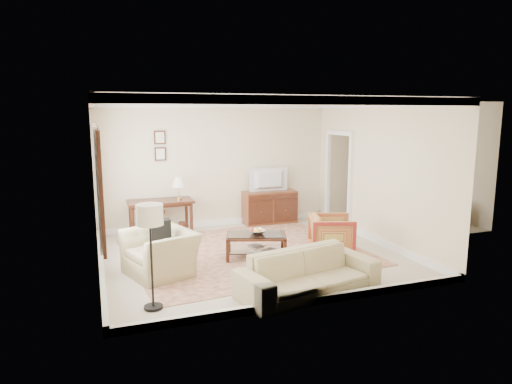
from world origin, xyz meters
TOP-DOWN VIEW (x-y plane):
  - room_shell at (0.00, 0.00)m, footprint 5.51×5.01m
  - annex_bedroom at (4.49, 1.15)m, footprint 3.00×2.70m
  - window_front at (-2.70, -0.70)m, footprint 0.12×1.56m
  - window_rear at (-2.70, 0.90)m, footprint 0.12×1.56m
  - doorway at (2.71, 1.50)m, footprint 0.10×1.12m
  - rug at (-0.06, 0.16)m, footprint 4.64×4.08m
  - writing_desk at (-1.41, 2.05)m, footprint 1.41×0.71m
  - desk_chair at (-1.52, 2.40)m, footprint 0.48×0.48m
  - desk_lamp at (-0.98, 2.05)m, footprint 0.32×0.32m
  - framed_prints at (-1.31, 2.47)m, footprint 0.25×0.04m
  - sideboard at (1.25, 2.22)m, footprint 1.29×0.50m
  - tv at (1.25, 2.20)m, footprint 0.92×0.53m
  - coffee_table at (0.02, -0.21)m, footprint 1.24×0.95m
  - fruit_bowl at (0.04, -0.22)m, footprint 0.42×0.42m
  - book_a at (-0.02, -0.08)m, footprint 0.28×0.11m
  - book_b at (0.16, -0.30)m, footprint 0.17×0.25m
  - striped_armchair at (1.46, -0.45)m, footprint 0.97×1.00m
  - club_armchair at (-1.77, -0.48)m, footprint 1.07×1.31m
  - backpack at (-1.74, -0.40)m, footprint 0.30×0.37m
  - sofa at (0.18, -2.06)m, footprint 2.25×1.05m
  - floor_lamp at (-2.07, -1.83)m, footprint 0.36×0.36m

SIDE VIEW (x-z plane):
  - rug at x=-0.06m, z-range 0.00..0.01m
  - book_b at x=0.16m, z-range -0.01..0.37m
  - book_a at x=-0.02m, z-range -0.01..0.37m
  - annex_bedroom at x=4.49m, z-range -1.11..1.79m
  - coffee_table at x=0.02m, z-range 0.12..0.58m
  - sideboard at x=1.25m, z-range 0.00..0.79m
  - striped_armchair at x=1.46m, z-range 0.00..0.82m
  - sofa at x=0.18m, z-range 0.00..0.85m
  - club_armchair at x=-1.77m, z-range 0.00..0.99m
  - fruit_bowl at x=0.04m, z-range 0.46..0.57m
  - desk_chair at x=-1.52m, z-range 0.00..1.05m
  - writing_desk at x=-1.41m, z-range 0.28..1.05m
  - backpack at x=-1.74m, z-range 0.54..0.94m
  - desk_lamp at x=-0.98m, z-range 0.77..1.27m
  - doorway at x=2.71m, z-range -0.05..2.20m
  - floor_lamp at x=-2.07m, z-range 0.49..1.95m
  - tv at x=1.25m, z-range 1.19..1.31m
  - window_front at x=-2.70m, z-range 0.65..2.45m
  - window_rear at x=-2.70m, z-range 0.65..2.45m
  - framed_prints at x=-1.31m, z-range 1.60..2.28m
  - room_shell at x=0.00m, z-range 1.02..3.93m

